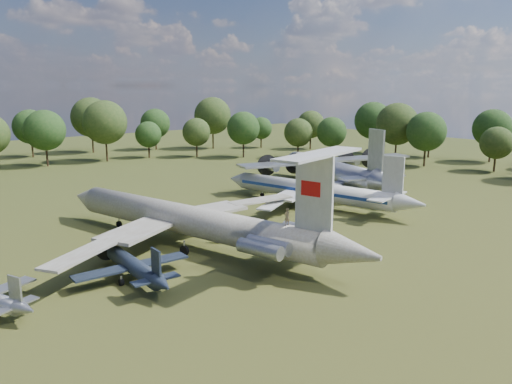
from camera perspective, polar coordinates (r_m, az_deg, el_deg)
ground at (r=70.52m, az=-4.58°, el=-4.85°), size 300.00×300.00×0.00m
il62_airliner at (r=65.25m, az=-7.59°, el=-3.87°), size 53.66×63.02×5.37m
tu104_jet at (r=87.09m, az=6.41°, el=-0.19°), size 39.64×47.75×4.21m
an12_transport at (r=102.54m, az=8.51°, el=2.02°), size 48.62×51.81×5.68m
small_prop_west at (r=55.28m, az=-13.75°, el=-8.63°), size 13.49×17.85×2.53m
person_on_il62 at (r=55.12m, az=3.56°, el=-2.82°), size 0.73×0.49×1.93m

